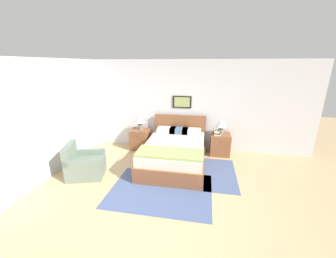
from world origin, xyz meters
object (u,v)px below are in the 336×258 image
Objects in this scene: table_lamp_near_window at (140,121)px; nightstand_by_door at (220,144)px; bed at (175,152)px; armchair at (84,165)px; table_lamp_by_door at (221,125)px; nightstand_near_window at (140,139)px.

nightstand_by_door is at bearing -0.39° from table_lamp_near_window.
bed is at bearing -145.32° from nightstand_by_door.
bed is 2.17m from armchair.
nightstand_by_door is at bearing 102.80° from armchair.
nightstand_near_window is at bearing -179.62° from table_lamp_by_door.
nightstand_near_window is 1.47× the size of table_lamp_near_window.
bed is 3.60× the size of nightstand_by_door.
nightstand_near_window is at bearing 145.32° from bed.
bed is 2.32× the size of armchair.
nightstand_near_window is (0.77, 1.78, 0.04)m from armchair.
armchair is 2.27× the size of table_lamp_by_door.
armchair is (-1.95, -0.97, -0.05)m from bed.
bed is 1.54m from table_lamp_by_door.
bed is 5.28× the size of table_lamp_by_door.
armchair is at bearing -113.29° from nightstand_near_window.
nightstand_by_door is 0.58m from table_lamp_by_door.
table_lamp_near_window is at bearing 144.45° from bed.
table_lamp_by_door reaches higher than armchair.
table_lamp_by_door is at bearing 103.10° from armchair.
table_lamp_near_window is 2.33m from table_lamp_by_door.
bed reaches higher than armchair.
nightstand_near_window is 1.00× the size of nightstand_by_door.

